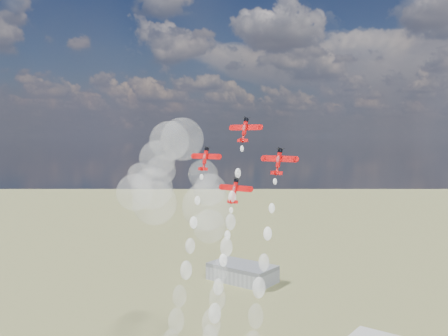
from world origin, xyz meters
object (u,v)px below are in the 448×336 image
object	(u,v)px
hangar	(242,272)
plane_left	(205,158)
plane_slot	(235,190)
plane_right	(279,161)
plane_lead	(245,129)

from	to	relation	value
hangar	plane_left	xyz separation A→B (m)	(108.55, -178.03, 97.87)
plane_slot	plane_right	bearing A→B (deg)	10.83
hangar	plane_left	size ratio (longest dim) A/B	4.65
plane_lead	plane_right	world-z (taller)	plane_lead
hangar	plane_lead	world-z (taller)	plane_lead
plane_left	plane_slot	bearing A→B (deg)	-10.83
plane_lead	plane_right	xyz separation A→B (m)	(13.54, -2.59, -9.12)
plane_left	plane_slot	world-z (taller)	plane_left
plane_right	plane_left	bearing A→B (deg)	180.00
plane_slot	plane_left	bearing A→B (deg)	169.17
hangar	plane_slot	world-z (taller)	plane_slot
plane_lead	plane_slot	size ratio (longest dim) A/B	1.00
hangar	plane_right	size ratio (longest dim) A/B	4.65
plane_right	plane_slot	bearing A→B (deg)	-169.17
plane_left	plane_right	distance (m)	27.08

